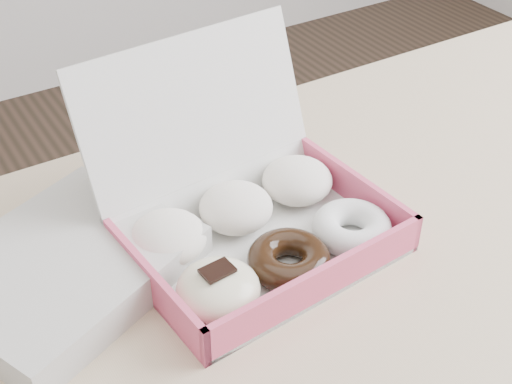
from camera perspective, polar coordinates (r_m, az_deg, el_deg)
table at (r=0.90m, az=16.15°, el=-7.28°), size 1.20×0.80×0.75m
donut_box at (r=0.78m, az=-0.47°, el=-2.29°), size 0.30×0.28×0.20m
newspapers at (r=0.77m, az=-15.11°, el=-5.92°), size 0.30×0.28×0.04m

